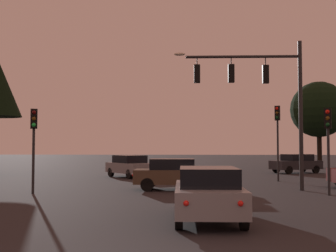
{
  "coord_description": "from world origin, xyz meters",
  "views": [
    {
      "loc": [
        0.57,
        -6.97,
        2.1
      ],
      "look_at": [
        -0.68,
        15.21,
        3.19
      ],
      "focal_mm": 45.66,
      "sensor_mm": 36.0,
      "label": 1
    }
  ],
  "objects_px": {
    "car_parked_lot": "(296,163)",
    "tree_left_far": "(319,110)",
    "traffic_light_corner_right": "(328,133)",
    "car_nearside_lane": "(208,193)",
    "traffic_light_median": "(34,133)",
    "car_crossing_right": "(175,174)",
    "traffic_signal_mast_arm": "(261,88)",
    "traffic_light_corner_left": "(278,128)",
    "car_far_lane": "(130,166)"
  },
  "relations": [
    {
      "from": "traffic_light_median",
      "to": "car_crossing_right",
      "type": "height_order",
      "value": "traffic_light_median"
    },
    {
      "from": "tree_left_far",
      "to": "traffic_light_corner_right",
      "type": "bearing_deg",
      "value": -105.46
    },
    {
      "from": "car_parked_lot",
      "to": "tree_left_far",
      "type": "xyz_separation_m",
      "value": [
        4.22,
        8.08,
        5.01
      ]
    },
    {
      "from": "traffic_light_corner_left",
      "to": "traffic_light_median",
      "type": "bearing_deg",
      "value": -148.18
    },
    {
      "from": "tree_left_far",
      "to": "traffic_signal_mast_arm",
      "type": "bearing_deg",
      "value": -112.71
    },
    {
      "from": "traffic_signal_mast_arm",
      "to": "traffic_light_corner_right",
      "type": "relative_size",
      "value": 1.92
    },
    {
      "from": "tree_left_far",
      "to": "car_crossing_right",
      "type": "bearing_deg",
      "value": -121.39
    },
    {
      "from": "traffic_light_corner_right",
      "to": "traffic_light_median",
      "type": "distance_m",
      "value": 13.06
    },
    {
      "from": "car_crossing_right",
      "to": "tree_left_far",
      "type": "bearing_deg",
      "value": 58.61
    },
    {
      "from": "car_crossing_right",
      "to": "car_far_lane",
      "type": "height_order",
      "value": "same"
    },
    {
      "from": "traffic_signal_mast_arm",
      "to": "car_parked_lot",
      "type": "bearing_deg",
      "value": 70.28
    },
    {
      "from": "traffic_light_corner_right",
      "to": "traffic_light_median",
      "type": "xyz_separation_m",
      "value": [
        -13.06,
        -0.13,
        0.01
      ]
    },
    {
      "from": "traffic_light_median",
      "to": "traffic_light_corner_right",
      "type": "bearing_deg",
      "value": 0.57
    },
    {
      "from": "traffic_light_corner_right",
      "to": "car_nearside_lane",
      "type": "distance_m",
      "value": 8.89
    },
    {
      "from": "traffic_light_corner_left",
      "to": "traffic_light_median",
      "type": "xyz_separation_m",
      "value": [
        -12.38,
        -7.68,
        -0.54
      ]
    },
    {
      "from": "traffic_signal_mast_arm",
      "to": "car_crossing_right",
      "type": "xyz_separation_m",
      "value": [
        -4.24,
        -0.06,
        -4.19
      ]
    },
    {
      "from": "car_nearside_lane",
      "to": "tree_left_far",
      "type": "relative_size",
      "value": 0.49
    },
    {
      "from": "traffic_light_corner_left",
      "to": "car_crossing_right",
      "type": "xyz_separation_m",
      "value": [
        -6.11,
        -5.57,
        -2.47
      ]
    },
    {
      "from": "traffic_light_median",
      "to": "car_far_lane",
      "type": "relative_size",
      "value": 0.89
    },
    {
      "from": "car_far_lane",
      "to": "traffic_light_median",
      "type": "bearing_deg",
      "value": -105.0
    },
    {
      "from": "traffic_light_corner_left",
      "to": "tree_left_far",
      "type": "distance_m",
      "value": 18.16
    },
    {
      "from": "traffic_signal_mast_arm",
      "to": "car_parked_lot",
      "type": "xyz_separation_m",
      "value": [
        4.97,
        13.86,
        -4.19
      ]
    },
    {
      "from": "traffic_light_median",
      "to": "car_parked_lot",
      "type": "relative_size",
      "value": 0.88
    },
    {
      "from": "traffic_signal_mast_arm",
      "to": "car_far_lane",
      "type": "distance_m",
      "value": 12.16
    },
    {
      "from": "car_crossing_right",
      "to": "traffic_light_corner_left",
      "type": "bearing_deg",
      "value": 42.37
    },
    {
      "from": "traffic_signal_mast_arm",
      "to": "traffic_light_median",
      "type": "relative_size",
      "value": 1.91
    },
    {
      "from": "car_crossing_right",
      "to": "traffic_light_corner_right",
      "type": "bearing_deg",
      "value": -16.23
    },
    {
      "from": "car_far_lane",
      "to": "car_parked_lot",
      "type": "bearing_deg",
      "value": 23.14
    },
    {
      "from": "car_parked_lot",
      "to": "traffic_light_corner_right",
      "type": "bearing_deg",
      "value": -98.64
    },
    {
      "from": "traffic_signal_mast_arm",
      "to": "car_far_lane",
      "type": "relative_size",
      "value": 1.69
    },
    {
      "from": "car_parked_lot",
      "to": "tree_left_far",
      "type": "relative_size",
      "value": 0.51
    },
    {
      "from": "traffic_light_corner_right",
      "to": "car_nearside_lane",
      "type": "relative_size",
      "value": 0.91
    },
    {
      "from": "traffic_signal_mast_arm",
      "to": "tree_left_far",
      "type": "bearing_deg",
      "value": 67.29
    },
    {
      "from": "car_far_lane",
      "to": "traffic_signal_mast_arm",
      "type": "bearing_deg",
      "value": -47.86
    },
    {
      "from": "traffic_light_corner_left",
      "to": "car_crossing_right",
      "type": "distance_m",
      "value": 8.63
    },
    {
      "from": "traffic_signal_mast_arm",
      "to": "traffic_light_corner_right",
      "type": "xyz_separation_m",
      "value": [
        2.55,
        -2.03,
        -2.28
      ]
    },
    {
      "from": "traffic_light_corner_left",
      "to": "car_crossing_right",
      "type": "bearing_deg",
      "value": -137.63
    },
    {
      "from": "car_far_lane",
      "to": "tree_left_far",
      "type": "bearing_deg",
      "value": 38.67
    },
    {
      "from": "traffic_light_corner_right",
      "to": "traffic_signal_mast_arm",
      "type": "bearing_deg",
      "value": 141.46
    },
    {
      "from": "traffic_signal_mast_arm",
      "to": "tree_left_far",
      "type": "height_order",
      "value": "tree_left_far"
    },
    {
      "from": "traffic_light_corner_right",
      "to": "car_nearside_lane",
      "type": "xyz_separation_m",
      "value": [
        -5.48,
        -6.73,
        -1.92
      ]
    },
    {
      "from": "traffic_light_median",
      "to": "traffic_light_corner_left",
      "type": "bearing_deg",
      "value": 31.82
    },
    {
      "from": "car_parked_lot",
      "to": "tree_left_far",
      "type": "distance_m",
      "value": 10.4
    },
    {
      "from": "traffic_light_corner_left",
      "to": "car_parked_lot",
      "type": "distance_m",
      "value": 9.24
    },
    {
      "from": "car_far_lane",
      "to": "tree_left_far",
      "type": "height_order",
      "value": "tree_left_far"
    },
    {
      "from": "car_far_lane",
      "to": "car_nearside_lane",
      "type": "bearing_deg",
      "value": -74.63
    },
    {
      "from": "car_crossing_right",
      "to": "tree_left_far",
      "type": "distance_m",
      "value": 26.26
    },
    {
      "from": "traffic_light_median",
      "to": "car_parked_lot",
      "type": "bearing_deg",
      "value": 46.0
    },
    {
      "from": "traffic_light_median",
      "to": "car_nearside_lane",
      "type": "distance_m",
      "value": 10.24
    },
    {
      "from": "car_parked_lot",
      "to": "tree_left_far",
      "type": "height_order",
      "value": "tree_left_far"
    }
  ]
}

